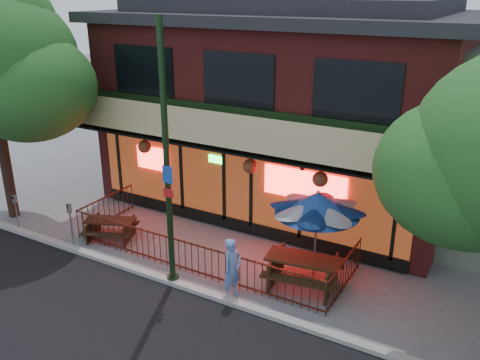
{
  "coord_description": "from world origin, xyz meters",
  "views": [
    {
      "loc": [
        7.57,
        -9.93,
        7.54
      ],
      "look_at": [
        0.74,
        2.0,
        2.34
      ],
      "focal_mm": 38.0,
      "sensor_mm": 36.0,
      "label": 1
    }
  ],
  "objects_px": {
    "picnic_table_left": "(111,226)",
    "pedestrian": "(232,269)",
    "street_light": "(167,174)",
    "patio_umbrella": "(317,204)",
    "parking_meter_near": "(70,218)",
    "picnic_table_right": "(303,268)",
    "parking_meter_far": "(16,207)"
  },
  "relations": [
    {
      "from": "picnic_table_right",
      "to": "pedestrian",
      "type": "distance_m",
      "value": 1.98
    },
    {
      "from": "picnic_table_left",
      "to": "pedestrian",
      "type": "distance_m",
      "value": 5.16
    },
    {
      "from": "picnic_table_left",
      "to": "parking_meter_near",
      "type": "distance_m",
      "value": 1.35
    },
    {
      "from": "street_light",
      "to": "pedestrian",
      "type": "relative_size",
      "value": 4.2
    },
    {
      "from": "parking_meter_near",
      "to": "parking_meter_far",
      "type": "height_order",
      "value": "parking_meter_near"
    },
    {
      "from": "picnic_table_right",
      "to": "parking_meter_near",
      "type": "bearing_deg",
      "value": -167.1
    },
    {
      "from": "pedestrian",
      "to": "street_light",
      "type": "bearing_deg",
      "value": 105.75
    },
    {
      "from": "street_light",
      "to": "parking_meter_near",
      "type": "distance_m",
      "value": 4.34
    },
    {
      "from": "street_light",
      "to": "picnic_table_right",
      "type": "bearing_deg",
      "value": 26.83
    },
    {
      "from": "picnic_table_right",
      "to": "pedestrian",
      "type": "relative_size",
      "value": 1.3
    },
    {
      "from": "picnic_table_left",
      "to": "parking_meter_far",
      "type": "bearing_deg",
      "value": -160.2
    },
    {
      "from": "picnic_table_left",
      "to": "parking_meter_near",
      "type": "height_order",
      "value": "parking_meter_near"
    },
    {
      "from": "parking_meter_far",
      "to": "picnic_table_left",
      "type": "bearing_deg",
      "value": 19.8
    },
    {
      "from": "parking_meter_far",
      "to": "parking_meter_near",
      "type": "bearing_deg",
      "value": -0.0
    },
    {
      "from": "street_light",
      "to": "parking_meter_near",
      "type": "bearing_deg",
      "value": 179.96
    },
    {
      "from": "street_light",
      "to": "picnic_table_left",
      "type": "relative_size",
      "value": 3.72
    },
    {
      "from": "street_light",
      "to": "pedestrian",
      "type": "xyz_separation_m",
      "value": [
        1.78,
        0.19,
        -2.32
      ]
    },
    {
      "from": "picnic_table_left",
      "to": "patio_umbrella",
      "type": "distance_m",
      "value": 6.83
    },
    {
      "from": "picnic_table_left",
      "to": "picnic_table_right",
      "type": "bearing_deg",
      "value": 4.36
    },
    {
      "from": "parking_meter_near",
      "to": "picnic_table_left",
      "type": "bearing_deg",
      "value": 65.0
    },
    {
      "from": "picnic_table_right",
      "to": "parking_meter_near",
      "type": "height_order",
      "value": "parking_meter_near"
    },
    {
      "from": "picnic_table_right",
      "to": "patio_umbrella",
      "type": "xyz_separation_m",
      "value": [
        0.08,
        0.59,
        1.66
      ]
    },
    {
      "from": "patio_umbrella",
      "to": "picnic_table_right",
      "type": "bearing_deg",
      "value": -97.85
    },
    {
      "from": "street_light",
      "to": "pedestrian",
      "type": "height_order",
      "value": "street_light"
    },
    {
      "from": "picnic_table_left",
      "to": "pedestrian",
      "type": "relative_size",
      "value": 1.13
    },
    {
      "from": "pedestrian",
      "to": "parking_meter_near",
      "type": "distance_m",
      "value": 5.58
    },
    {
      "from": "picnic_table_left",
      "to": "pedestrian",
      "type": "height_order",
      "value": "pedestrian"
    },
    {
      "from": "patio_umbrella",
      "to": "parking_meter_near",
      "type": "height_order",
      "value": "patio_umbrella"
    },
    {
      "from": "picnic_table_right",
      "to": "patio_umbrella",
      "type": "bearing_deg",
      "value": 82.15
    },
    {
      "from": "patio_umbrella",
      "to": "pedestrian",
      "type": "distance_m",
      "value": 2.82
    },
    {
      "from": "picnic_table_left",
      "to": "parking_meter_near",
      "type": "bearing_deg",
      "value": -115.0
    },
    {
      "from": "street_light",
      "to": "patio_umbrella",
      "type": "relative_size",
      "value": 2.7
    }
  ]
}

